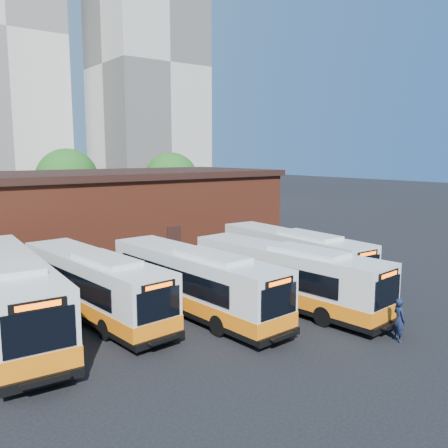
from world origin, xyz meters
TOP-DOWN VIEW (x-y plane):
  - ground at (0.00, 0.00)m, footprint 220.00×220.00m
  - bus_farwest at (-10.77, 5.16)m, footprint 3.60×13.35m
  - bus_west at (-6.87, 5.17)m, footprint 3.35×11.77m
  - bus_midwest at (-2.72, 2.66)m, footprint 3.19×11.94m
  - bus_mideast at (1.68, 0.71)m, footprint 3.54×11.94m
  - bus_east at (5.45, 3.92)m, footprint 2.84×11.71m
  - transit_worker at (2.10, -5.60)m, footprint 0.66×0.79m
  - depot_building at (0.00, 20.00)m, footprint 28.60×12.60m
  - tree_mid at (2.00, 34.00)m, footprint 6.56×6.56m
  - tree_east at (13.00, 31.00)m, footprint 6.24×6.24m
  - tower_right at (30.00, 68.00)m, footprint 18.00×18.00m

SIDE VIEW (x-z plane):
  - ground at x=0.00m, z-range 0.00..0.00m
  - transit_worker at x=2.10m, z-range 0.00..1.86m
  - bus_west at x=-6.87m, z-range -0.15..3.02m
  - bus_east at x=5.45m, z-range -0.15..3.02m
  - bus_mideast at x=1.68m, z-range -0.15..3.06m
  - bus_midwest at x=-2.72m, z-range -0.15..3.07m
  - bus_farwest at x=-10.77m, z-range -0.17..3.43m
  - depot_building at x=0.00m, z-range 0.06..6.46m
  - tree_east at x=13.00m, z-range 0.85..8.81m
  - tree_mid at x=2.00m, z-range 0.90..9.26m
  - tower_right at x=30.00m, z-range -0.26..48.94m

